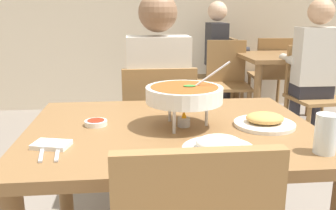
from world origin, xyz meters
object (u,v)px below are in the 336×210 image
(curry_bowl, at_px, (184,95))
(patron_bg_middle, at_px, (219,51))
(appetizer_plate, at_px, (265,121))
(chair_bg_left, at_px, (312,89))
(chair_bg_middle, at_px, (220,72))
(chair_diner_main, at_px, (159,130))
(dining_table_main, at_px, (172,155))
(chair_bg_right, at_px, (271,70))
(rice_plate, at_px, (219,146))
(dining_table_far, at_px, (288,68))
(patron_bg_left, at_px, (313,64))
(drink_glass, at_px, (326,136))
(diner_main, at_px, (158,91))
(chair_bg_corner, at_px, (227,78))
(sauce_dish, at_px, (96,123))

(curry_bowl, distance_m, patron_bg_middle, 2.96)
(appetizer_plate, distance_m, chair_bg_left, 2.14)
(appetizer_plate, xyz_separation_m, chair_bg_middle, (0.51, 2.83, -0.28))
(chair_bg_left, relative_size, chair_bg_middle, 1.00)
(chair_diner_main, distance_m, patron_bg_middle, 2.29)
(dining_table_main, bearing_deg, chair_bg_right, 61.86)
(appetizer_plate, bearing_deg, rice_plate, -133.87)
(dining_table_far, height_order, patron_bg_left, patron_bg_left)
(dining_table_main, height_order, rice_plate, rice_plate)
(curry_bowl, relative_size, patron_bg_left, 0.25)
(dining_table_far, xyz_separation_m, chair_bg_left, (0.02, -0.50, -0.12))
(chair_diner_main, relative_size, chair_bg_left, 1.00)
(chair_bg_left, xyz_separation_m, patron_bg_left, (-0.03, -0.05, 0.24))
(chair_bg_left, bearing_deg, chair_bg_middle, 120.85)
(drink_glass, distance_m, chair_bg_middle, 3.16)
(rice_plate, xyz_separation_m, patron_bg_middle, (0.75, 3.12, -0.04))
(rice_plate, xyz_separation_m, chair_bg_middle, (0.76, 3.08, -0.28))
(appetizer_plate, relative_size, dining_table_far, 0.24)
(chair_diner_main, relative_size, diner_main, 0.69)
(chair_diner_main, bearing_deg, drink_glass, -66.31)
(rice_plate, bearing_deg, dining_table_main, 113.57)
(chair_bg_corner, bearing_deg, appetizer_plate, -101.35)
(diner_main, height_order, chair_bg_corner, diner_main)
(appetizer_plate, distance_m, dining_table_far, 2.55)
(diner_main, distance_m, sauce_dish, 0.77)
(diner_main, distance_m, rice_plate, 1.05)
(chair_bg_corner, bearing_deg, curry_bowl, -108.56)
(drink_glass, distance_m, patron_bg_left, 2.28)
(rice_plate, distance_m, chair_bg_right, 3.41)
(dining_table_main, xyz_separation_m, curry_bowl, (0.05, -0.00, 0.25))
(dining_table_main, distance_m, diner_main, 0.77)
(dining_table_far, distance_m, patron_bg_middle, 0.83)
(dining_table_far, height_order, chair_bg_left, chair_bg_left)
(rice_plate, distance_m, drink_glass, 0.34)
(drink_glass, distance_m, patron_bg_middle, 3.18)
(curry_bowl, relative_size, appetizer_plate, 1.39)
(patron_bg_left, bearing_deg, chair_bg_corner, 131.86)
(chair_bg_right, bearing_deg, chair_bg_left, -90.99)
(dining_table_main, bearing_deg, diner_main, 90.00)
(chair_diner_main, bearing_deg, dining_table_main, -90.00)
(dining_table_far, bearing_deg, sauce_dish, -128.59)
(diner_main, relative_size, patron_bg_left, 1.00)
(dining_table_main, height_order, patron_bg_left, patron_bg_left)
(dining_table_main, bearing_deg, chair_bg_middle, 72.53)
(patron_bg_middle, bearing_deg, appetizer_plate, -99.92)
(curry_bowl, relative_size, chair_bg_right, 0.37)
(sauce_dish, bearing_deg, patron_bg_middle, 67.23)
(drink_glass, bearing_deg, dining_table_far, 68.65)
(dining_table_main, xyz_separation_m, chair_bg_corner, (0.85, 2.40, -0.14))
(chair_diner_main, distance_m, chair_bg_corner, 1.87)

